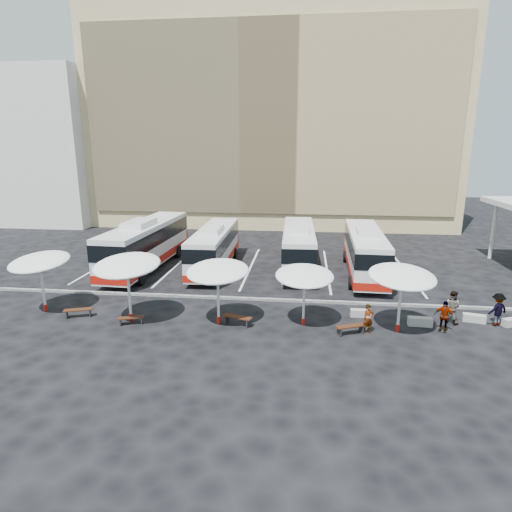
# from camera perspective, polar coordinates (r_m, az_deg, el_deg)

# --- Properties ---
(ground) EXTENTS (120.00, 120.00, 0.00)m
(ground) POSITION_cam_1_polar(r_m,az_deg,el_deg) (26.50, -2.91, -6.16)
(ground) COLOR black
(ground) RESTS_ON ground
(sandstone_building) EXTENTS (42.00, 18.25, 29.60)m
(sandstone_building) POSITION_cam_1_polar(r_m,az_deg,el_deg) (56.57, 2.46, 17.80)
(sandstone_building) COLOR tan
(sandstone_building) RESTS_ON ground
(apartment_block) EXTENTS (14.00, 14.00, 18.00)m
(apartment_block) POSITION_cam_1_polar(r_m,az_deg,el_deg) (61.53, -25.62, 12.79)
(apartment_block) COLOR silver
(apartment_block) RESTS_ON ground
(curb_divider) EXTENTS (34.00, 0.25, 0.15)m
(curb_divider) POSITION_cam_1_polar(r_m,az_deg,el_deg) (26.94, -2.74, -5.64)
(curb_divider) COLOR black
(curb_divider) RESTS_ON ground
(bay_lines) EXTENTS (24.15, 12.00, 0.01)m
(bay_lines) POSITION_cam_1_polar(r_m,az_deg,el_deg) (34.03, -0.71, -1.44)
(bay_lines) COLOR white
(bay_lines) RESTS_ON ground
(bus_0) EXTENTS (3.30, 12.53, 3.95)m
(bus_0) POSITION_cam_1_polar(r_m,az_deg,el_deg) (34.33, -14.42, 1.70)
(bus_0) COLOR silver
(bus_0) RESTS_ON ground
(bus_1) EXTENTS (2.72, 10.96, 3.46)m
(bus_1) POSITION_cam_1_polar(r_m,az_deg,el_deg) (33.41, -5.58, 1.32)
(bus_1) COLOR silver
(bus_1) RESTS_ON ground
(bus_2) EXTENTS (2.82, 11.19, 3.53)m
(bus_2) POSITION_cam_1_polar(r_m,az_deg,el_deg) (33.42, 5.68, 1.38)
(bus_2) COLOR silver
(bus_2) RESTS_ON ground
(bus_3) EXTENTS (2.91, 11.39, 3.59)m
(bus_3) POSITION_cam_1_polar(r_m,az_deg,el_deg) (32.72, 14.31, 0.77)
(bus_3) COLOR silver
(bus_3) RESTS_ON ground
(sunshade_0) EXTENTS (4.06, 4.09, 3.47)m
(sunshade_0) POSITION_cam_1_polar(r_m,az_deg,el_deg) (27.16, -26.89, -0.73)
(sunshade_0) COLOR silver
(sunshade_0) RESTS_ON ground
(sunshade_1) EXTENTS (4.00, 4.04, 3.71)m
(sunshade_1) POSITION_cam_1_polar(r_m,az_deg,el_deg) (23.77, -16.82, -1.23)
(sunshade_1) COLOR silver
(sunshade_1) RESTS_ON ground
(sunshade_2) EXTENTS (3.73, 3.76, 3.46)m
(sunshade_2) POSITION_cam_1_polar(r_m,az_deg,el_deg) (22.55, -5.14, -2.06)
(sunshade_2) COLOR silver
(sunshade_2) RESTS_ON ground
(sunshade_3) EXTENTS (3.44, 3.47, 3.21)m
(sunshade_3) POSITION_cam_1_polar(r_m,az_deg,el_deg) (22.53, 6.49, -2.67)
(sunshade_3) COLOR silver
(sunshade_3) RESTS_ON ground
(sunshade_4) EXTENTS (4.09, 4.12, 3.50)m
(sunshade_4) POSITION_cam_1_polar(r_m,az_deg,el_deg) (22.67, 18.90, -2.64)
(sunshade_4) COLOR silver
(sunshade_4) RESTS_ON ground
(wood_bench_0) EXTENTS (1.58, 0.91, 0.47)m
(wood_bench_0) POSITION_cam_1_polar(r_m,az_deg,el_deg) (26.12, -22.61, -6.79)
(wood_bench_0) COLOR black
(wood_bench_0) RESTS_ON ground
(wood_bench_1) EXTENTS (1.40, 0.78, 0.42)m
(wood_bench_1) POSITION_cam_1_polar(r_m,az_deg,el_deg) (24.17, -16.35, -8.04)
(wood_bench_1) COLOR black
(wood_bench_1) RESTS_ON ground
(wood_bench_2) EXTENTS (1.69, 0.92, 0.50)m
(wood_bench_2) POSITION_cam_1_polar(r_m,az_deg,el_deg) (23.13, -2.51, -8.31)
(wood_bench_2) COLOR black
(wood_bench_2) RESTS_ON ground
(wood_bench_3) EXTENTS (1.60, 1.01, 0.48)m
(wood_bench_3) POSITION_cam_1_polar(r_m,az_deg,el_deg) (22.58, 12.49, -9.29)
(wood_bench_3) COLOR black
(wood_bench_3) RESTS_ON ground
(conc_bench_0) EXTENTS (1.13, 0.40, 0.42)m
(conc_bench_0) POSITION_cam_1_polar(r_m,az_deg,el_deg) (24.96, 13.76, -7.40)
(conc_bench_0) COLOR gray
(conc_bench_0) RESTS_ON ground
(conc_bench_1) EXTENTS (1.27, 0.49, 0.47)m
(conc_bench_1) POSITION_cam_1_polar(r_m,az_deg,el_deg) (24.69, 21.02, -8.17)
(conc_bench_1) COLOR gray
(conc_bench_1) RESTS_ON ground
(conc_bench_2) EXTENTS (1.21, 0.63, 0.43)m
(conc_bench_2) POSITION_cam_1_polar(r_m,az_deg,el_deg) (26.41, 27.08, -7.39)
(conc_bench_2) COLOR gray
(conc_bench_2) RESTS_ON ground
(passenger_0) EXTENTS (0.66, 0.56, 1.55)m
(passenger_0) POSITION_cam_1_polar(r_m,az_deg,el_deg) (22.77, 14.72, -8.11)
(passenger_0) COLOR black
(passenger_0) RESTS_ON ground
(passenger_1) EXTENTS (1.13, 1.11, 1.84)m
(passenger_1) POSITION_cam_1_polar(r_m,az_deg,el_deg) (25.49, 24.72, -6.19)
(passenger_1) COLOR black
(passenger_1) RESTS_ON ground
(passenger_2) EXTENTS (1.06, 0.78, 1.67)m
(passenger_2) POSITION_cam_1_polar(r_m,az_deg,el_deg) (24.20, 23.76, -7.37)
(passenger_2) COLOR black
(passenger_2) RESTS_ON ground
(passenger_3) EXTENTS (1.33, 1.06, 1.80)m
(passenger_3) POSITION_cam_1_polar(r_m,az_deg,el_deg) (26.23, 29.48, -6.24)
(passenger_3) COLOR black
(passenger_3) RESTS_ON ground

